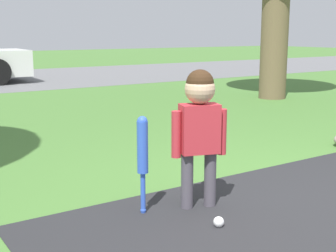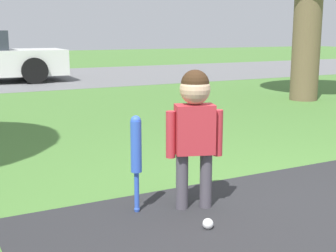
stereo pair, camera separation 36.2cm
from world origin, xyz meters
name	(u,v)px [view 1 (the left image)]	position (x,y,z in m)	size (l,w,h in m)	color
ground_plane	(318,213)	(0.00, 0.00, 0.00)	(60.00, 60.00, 0.00)	#477533
child	(199,119)	(-0.63, 0.56, 0.65)	(0.39, 0.23, 1.00)	#4C4751
baseball_bat	(143,151)	(-1.02, 0.68, 0.45)	(0.08, 0.08, 0.69)	blue
sports_ball	(219,222)	(-0.74, 0.20, 0.04)	(0.07, 0.07, 0.07)	white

